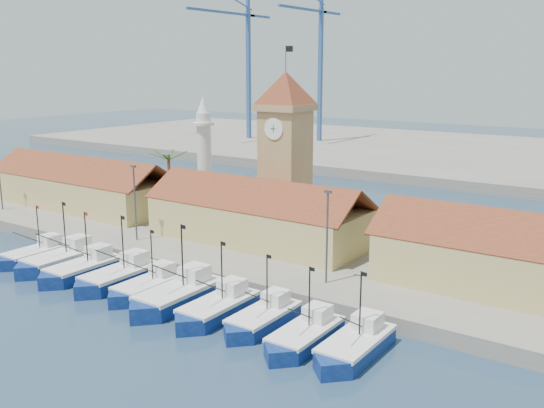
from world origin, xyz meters
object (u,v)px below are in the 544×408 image
Objects in this scene: boat_5 at (176,297)px; boat_0 at (34,255)px; minaret at (204,154)px; clock_tower at (285,148)px.

boat_0 is at bearing 178.98° from boat_5.
minaret reaches higher than boat_0.
boat_5 is 26.41m from clock_tower.
boat_0 is 32.05m from clock_tower.
boat_0 is at bearing -129.10° from clock_tower.
boat_5 is 0.47× the size of clock_tower.
clock_tower is at bearing 50.90° from boat_0.
boat_5 is at bearing -54.11° from minaret.
boat_5 is (22.51, -0.40, 0.13)m from boat_0.
boat_0 is at bearing -98.82° from minaret.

